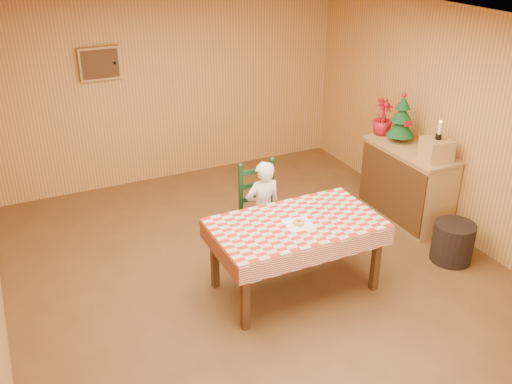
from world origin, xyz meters
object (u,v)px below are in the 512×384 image
(dining_table, at_px, (296,229))
(storage_bin, at_px, (453,242))
(crate, at_px, (437,150))
(christmas_tree, at_px, (402,120))
(seated_child, at_px, (263,209))
(shelf_unit, at_px, (407,183))
(ladder_chair, at_px, (261,212))

(dining_table, xyz_separation_m, storage_bin, (1.82, -0.29, -0.46))
(crate, bearing_deg, dining_table, -170.12)
(dining_table, xyz_separation_m, christmas_tree, (2.00, 1.00, 0.52))
(dining_table, bearing_deg, seated_child, 90.00)
(seated_child, bearing_deg, dining_table, 90.00)
(storage_bin, bearing_deg, crate, 73.99)
(shelf_unit, distance_m, crate, 0.71)
(ladder_chair, xyz_separation_m, crate, (2.00, -0.44, 0.55))
(shelf_unit, bearing_deg, seated_child, -179.45)
(ladder_chair, height_order, crate, crate)
(dining_table, relative_size, christmas_tree, 2.67)
(ladder_chair, bearing_deg, crate, -12.32)
(shelf_unit, distance_m, storage_bin, 1.08)
(ladder_chair, relative_size, seated_child, 0.96)
(dining_table, xyz_separation_m, shelf_unit, (2.00, 0.75, -0.22))
(dining_table, bearing_deg, storage_bin, -8.93)
(crate, bearing_deg, christmas_tree, 90.00)
(dining_table, relative_size, storage_bin, 3.69)
(ladder_chair, distance_m, storage_bin, 2.13)
(shelf_unit, xyz_separation_m, crate, (0.01, -0.40, 0.59))
(crate, relative_size, christmas_tree, 0.48)
(ladder_chair, bearing_deg, christmas_tree, 6.03)
(storage_bin, bearing_deg, shelf_unit, 80.47)
(ladder_chair, xyz_separation_m, shelf_unit, (2.00, -0.04, -0.04))
(shelf_unit, bearing_deg, storage_bin, -99.53)
(seated_child, distance_m, crate, 2.10)
(seated_child, relative_size, christmas_tree, 1.81)
(shelf_unit, xyz_separation_m, christmas_tree, (0.01, 0.25, 0.74))
(seated_child, xyz_separation_m, crate, (2.00, -0.38, 0.49))
(crate, xyz_separation_m, storage_bin, (-0.18, -0.64, -0.83))
(dining_table, bearing_deg, crate, 9.88)
(dining_table, relative_size, ladder_chair, 1.53)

